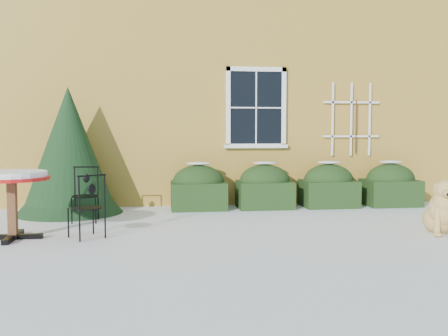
{
  "coord_description": "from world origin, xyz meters",
  "views": [
    {
      "loc": [
        -1.02,
        -6.99,
        1.46
      ],
      "look_at": [
        0.0,
        1.0,
        0.9
      ],
      "focal_mm": 40.0,
      "sensor_mm": 36.0,
      "label": 1
    }
  ],
  "objects": [
    {
      "name": "bistro_table",
      "position": [
        -3.05,
        0.13,
        0.78
      ],
      "size": [
        1.01,
        1.01,
        0.94
      ],
      "rotation": [
        0.0,
        0.0,
        -0.39
      ],
      "color": "black",
      "rests_on": "ground"
    },
    {
      "name": "ground",
      "position": [
        0.0,
        0.0,
        0.0
      ],
      "size": [
        80.0,
        80.0,
        0.0
      ],
      "primitive_type": "plane",
      "color": "white",
      "rests_on": "ground"
    },
    {
      "name": "dog",
      "position": [
        3.04,
        -0.29,
        0.33
      ],
      "size": [
        0.7,
        0.89,
        0.83
      ],
      "rotation": [
        0.0,
        0.0,
        -0.39
      ],
      "color": "tan",
      "rests_on": "ground"
    },
    {
      "name": "patio_chair_far",
      "position": [
        -2.26,
        1.44,
        0.45
      ],
      "size": [
        0.43,
        0.43,
        0.91
      ],
      "rotation": [
        0.0,
        0.0,
        0.01
      ],
      "color": "black",
      "rests_on": "ground"
    },
    {
      "name": "patio_chair_near",
      "position": [
        -2.03,
        0.06,
        0.45
      ],
      "size": [
        0.55,
        0.55,
        0.9
      ],
      "rotation": [
        0.0,
        0.0,
        3.72
      ],
      "color": "black",
      "rests_on": "ground"
    },
    {
      "name": "house",
      "position": [
        0.0,
        7.0,
        3.22
      ],
      "size": [
        12.4,
        8.4,
        6.4
      ],
      "color": "gold",
      "rests_on": "ground"
    },
    {
      "name": "evergreen_shrub",
      "position": [
        -2.67,
        2.35,
        0.93
      ],
      "size": [
        1.9,
        1.9,
        2.3
      ],
      "rotation": [
        0.0,
        0.0,
        0.27
      ],
      "color": "black",
      "rests_on": "ground"
    },
    {
      "name": "hedge_row",
      "position": [
        1.65,
        2.55,
        0.4
      ],
      "size": [
        4.95,
        0.8,
        0.91
      ],
      "color": "black",
      "rests_on": "ground"
    }
  ]
}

